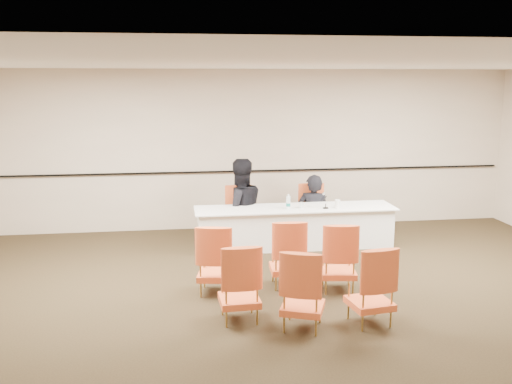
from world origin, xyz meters
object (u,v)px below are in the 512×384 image
microphone (326,201)px  aud_chair_front_left (216,259)px  panelist_second_chair (240,214)px  aud_chair_front_mid (288,253)px  aud_chair_front_right (338,256)px  aud_chair_back_left (239,282)px  water_bottle (288,202)px  aud_chair_back_right (370,285)px  panel_table (295,227)px  drinking_glass (302,205)px  panelist_second (240,212)px  panelist_main (313,219)px  panelist_main_chair (313,212)px  coffee_cup (337,204)px  aud_chair_back_mid (303,289)px

microphone → aud_chair_front_left: aud_chair_front_left is taller
panelist_second_chair → aud_chair_front_mid: (0.39, -2.38, 0.00)m
aud_chair_front_right → aud_chair_back_left: 1.63m
aud_chair_front_mid → aud_chair_back_left: bearing=-123.5°
microphone → water_bottle: 0.63m
aud_chair_back_left → aud_chair_back_right: bearing=-13.9°
microphone → aud_chair_back_left: (-1.77, -2.76, -0.33)m
aud_chair_back_left → panel_table: bearing=63.8°
drinking_glass → panel_table: bearing=147.8°
panelist_second → aud_chair_front_mid: size_ratio=2.01×
aud_chair_front_left → aud_chair_front_right: same height
panelist_main → panelist_main_chair: 0.15m
panelist_second → aud_chair_front_mid: (0.39, -2.38, -0.03)m
drinking_glass → aud_chair_front_mid: size_ratio=0.11×
panel_table → aud_chair_front_right: 2.12m
panelist_main_chair → coffee_cup: bearing=-69.4°
panelist_second_chair → aud_chair_back_right: same height
aud_chair_back_right → microphone: bearing=76.0°
aud_chair_front_mid → aud_chair_front_left: bearing=-169.8°
water_bottle → aud_chair_back_left: bearing=-112.0°
panelist_second_chair → aud_chair_back_mid: (0.30, -3.75, 0.00)m
panelist_second → aud_chair_back_mid: size_ratio=2.01×
aud_chair_back_left → panelist_main_chair: bearing=60.8°
aud_chair_back_left → aud_chair_back_mid: 0.76m
aud_chair_front_mid → aud_chair_front_right: (0.64, -0.25, 0.00)m
aud_chair_front_left → aud_chair_back_mid: size_ratio=1.00×
aud_chair_front_left → aud_chair_back_right: bearing=-25.2°
panelist_second_chair → aud_chair_front_mid: 2.41m
aud_chair_front_left → aud_chair_front_right: 1.64m
panel_table → microphone: bearing=-16.6°
drinking_glass → aud_chair_front_mid: aud_chair_front_mid is taller
panelist_second → aud_chair_back_mid: bearing=80.9°
water_bottle → aud_chair_front_right: aud_chair_front_right is taller
panelist_second → aud_chair_back_right: bearing=92.7°
drinking_glass → aud_chair_back_left: (-1.38, -2.85, -0.25)m
drinking_glass → aud_chair_back_right: size_ratio=0.11×
panel_table → aud_chair_back_mid: size_ratio=3.57×
aud_chair_front_mid → aud_chair_back_mid: bearing=-90.6°
aud_chair_front_right → aud_chair_back_right: same height
panelist_main_chair → panelist_second: 1.33m
panelist_second_chair → aud_chair_back_right: 3.89m
microphone → panelist_second_chair: bearing=153.8°
coffee_cup → aud_chair_front_left: bearing=-140.0°
microphone → coffee_cup: bearing=0.5°
panelist_second → panelist_main_chair: bearing=166.2°
coffee_cup → aud_chair_back_mid: aud_chair_back_mid is taller
aud_chair_back_left → panelist_second: bearing=81.0°
aud_chair_front_left → panelist_second: bearing=87.1°
panelist_main → aud_chair_back_mid: size_ratio=1.74×
panelist_second → aud_chair_front_left: size_ratio=2.01×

